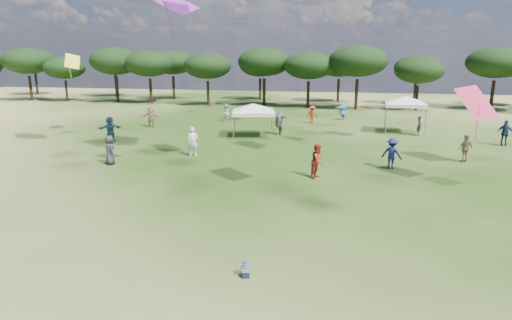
{
  "coord_description": "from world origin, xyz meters",
  "views": [
    {
      "loc": [
        2.79,
        -8.9,
        5.99
      ],
      "look_at": [
        -0.55,
        6.0,
        2.35
      ],
      "focal_mm": 30.0,
      "sensor_mm": 36.0,
      "label": 1
    }
  ],
  "objects": [
    {
      "name": "ground",
      "position": [
        0.0,
        0.0,
        0.0
      ],
      "size": [
        140.0,
        140.0,
        0.0
      ],
      "primitive_type": "plane",
      "color": "#2E4A16",
      "rests_on": "ground"
    },
    {
      "name": "toddler",
      "position": [
        0.12,
        1.71,
        0.22
      ],
      "size": [
        0.36,
        0.39,
        0.5
      ],
      "rotation": [
        0.0,
        0.0,
        0.24
      ],
      "color": "black",
      "rests_on": "ground"
    },
    {
      "name": "tent_right",
      "position": [
        7.03,
        27.76,
        2.9
      ],
      "size": [
        6.27,
        6.27,
        3.32
      ],
      "rotation": [
        0.0,
        0.0,
        -0.04
      ],
      "color": "gray",
      "rests_on": "ground"
    },
    {
      "name": "tent_left",
      "position": [
        -4.65,
        23.36,
        2.47
      ],
      "size": [
        6.29,
        6.29,
        2.89
      ],
      "rotation": [
        0.0,
        0.0,
        0.24
      ],
      "color": "gray",
      "rests_on": "ground"
    },
    {
      "name": "tree_line",
      "position": [
        2.39,
        47.41,
        5.42
      ],
      "size": [
        108.78,
        17.63,
        7.77
      ],
      "color": "black",
      "rests_on": "ground"
    },
    {
      "name": "festival_crowd",
      "position": [
        -3.07,
        23.38,
        0.89
      ],
      "size": [
        29.42,
        23.05,
        1.9
      ],
      "color": "#515256",
      "rests_on": "ground"
    }
  ]
}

